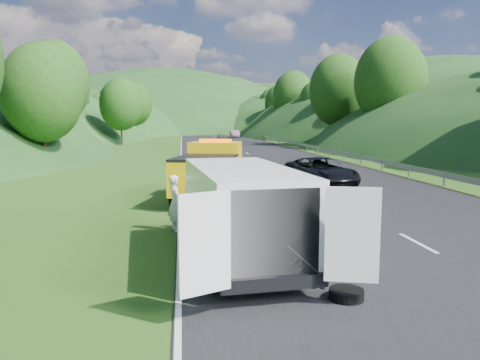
{
  "coord_description": "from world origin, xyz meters",
  "views": [
    {
      "loc": [
        -3.78,
        -14.53,
        3.61
      ],
      "look_at": [
        -1.61,
        3.0,
        1.3
      ],
      "focal_mm": 35.0,
      "sensor_mm": 36.0,
      "label": 1
    }
  ],
  "objects": [
    {
      "name": "hills_backdrop",
      "position": [
        6.5,
        134.7,
        0.0
      ],
      "size": [
        201.0,
        288.6,
        44.0
      ],
      "primitive_type": null,
      "color": "#2D5B23",
      "rests_on": "ground"
    },
    {
      "name": "spare_tire",
      "position": [
        -0.55,
        -5.87,
        0.0
      ],
      "size": [
        0.71,
        0.71,
        0.2
      ],
      "primitive_type": "cylinder",
      "color": "black",
      "rests_on": "ground"
    },
    {
      "name": "worker",
      "position": [
        -0.93,
        -5.17,
        0.0
      ],
      "size": [
        1.3,
        0.91,
        1.84
      ],
      "primitive_type": "imported",
      "rotation": [
        0.0,
        0.0,
        -0.2
      ],
      "color": "black",
      "rests_on": "ground"
    },
    {
      "name": "tree_line_left",
      "position": [
        -19.0,
        60.0,
        0.0
      ],
      "size": [
        14.0,
        140.0,
        14.0
      ],
      "primitive_type": null,
      "color": "#2D601C",
      "rests_on": "ground"
    },
    {
      "name": "suitcase",
      "position": [
        -3.92,
        0.91,
        0.31
      ],
      "size": [
        0.39,
        0.22,
        0.63
      ],
      "primitive_type": "cube",
      "rotation": [
        0.0,
        0.0,
        0.01
      ],
      "color": "#575943",
      "rests_on": "ground"
    },
    {
      "name": "tow_truck",
      "position": [
        -2.53,
        6.01,
        1.32
      ],
      "size": [
        3.73,
        6.62,
        2.69
      ],
      "rotation": [
        0.0,
        0.0,
        -0.25
      ],
      "color": "black",
      "rests_on": "ground"
    },
    {
      "name": "woman",
      "position": [
        -4.04,
        0.41,
        0.0
      ],
      "size": [
        0.66,
        0.78,
        1.81
      ],
      "primitive_type": "imported",
      "rotation": [
        0.0,
        0.0,
        1.88
      ],
      "color": "white",
      "rests_on": "ground"
    },
    {
      "name": "tree_line_right",
      "position": [
        23.0,
        60.0,
        0.0
      ],
      "size": [
        14.0,
        140.0,
        14.0
      ],
      "primitive_type": null,
      "color": "#2D601C",
      "rests_on": "ground"
    },
    {
      "name": "dist_car_b",
      "position": [
        6.33,
        75.56,
        0.0
      ],
      "size": [
        1.57,
        4.5,
        1.48
      ],
      "primitive_type": "imported",
      "color": "#825664",
      "rests_on": "ground"
    },
    {
      "name": "white_van",
      "position": [
        -2.34,
        -3.04,
        1.38
      ],
      "size": [
        3.75,
        7.1,
        2.44
      ],
      "rotation": [
        0.0,
        0.0,
        0.09
      ],
      "color": "black",
      "rests_on": "ground"
    },
    {
      "name": "ground",
      "position": [
        0.0,
        0.0,
        0.0
      ],
      "size": [
        320.0,
        320.0,
        0.0
      ],
      "primitive_type": "plane",
      "color": "#38661E",
      "rests_on": "ground"
    },
    {
      "name": "guardrail",
      "position": [
        10.3,
        52.5,
        0.0
      ],
      "size": [
        0.06,
        140.0,
        1.52
      ],
      "primitive_type": "cube",
      "color": "gray",
      "rests_on": "ground"
    },
    {
      "name": "dist_car_a",
      "position": [
        2.45,
        58.03,
        0.0
      ],
      "size": [
        1.57,
        3.9,
        1.33
      ],
      "primitive_type": "imported",
      "color": "#424446",
      "rests_on": "ground"
    },
    {
      "name": "road_surface",
      "position": [
        3.0,
        40.0,
        0.01
      ],
      "size": [
        14.0,
        200.0,
        0.02
      ],
      "primitive_type": "cube",
      "color": "black",
      "rests_on": "ground"
    },
    {
      "name": "passing_suv",
      "position": [
        3.63,
        9.86,
        0.0
      ],
      "size": [
        3.36,
        5.78,
        1.51
      ],
      "primitive_type": "imported",
      "rotation": [
        0.0,
        0.0,
        0.16
      ],
      "color": "black",
      "rests_on": "ground"
    },
    {
      "name": "child",
      "position": [
        -2.4,
        -0.76,
        0.0
      ],
      "size": [
        0.57,
        0.57,
        0.93
      ],
      "primitive_type": "imported",
      "rotation": [
        0.0,
        0.0,
        -0.8
      ],
      "color": "tan",
      "rests_on": "ground"
    }
  ]
}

